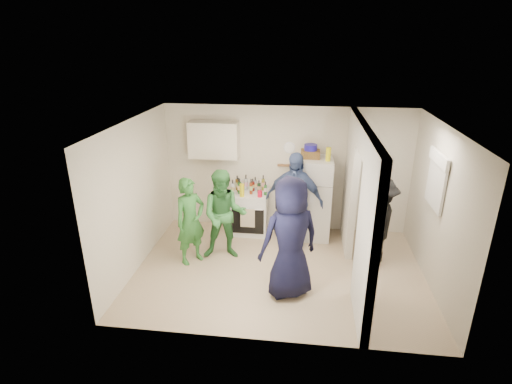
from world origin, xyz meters
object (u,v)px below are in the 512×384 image
person_denim (294,201)px  person_green_left (191,221)px  stove (250,212)px  person_nook (378,222)px  wicker_basket (310,154)px  person_navy (290,238)px  person_green_center (224,215)px  blue_bowl (311,147)px  yellow_cup_stack_top (328,154)px  fridge (313,199)px

person_denim → person_green_left: bearing=-142.4°
stove → person_nook: size_ratio=0.54×
wicker_basket → person_navy: (-0.27, -2.01, -0.73)m
stove → person_green_center: person_green_center is taller
person_denim → person_nook: (1.44, -0.44, -0.13)m
person_green_left → person_navy: bearing=-72.5°
blue_bowl → person_green_center: blue_bowl is taller
blue_bowl → person_navy: size_ratio=0.13×
blue_bowl → wicker_basket: bearing=0.0°
person_navy → yellow_cup_stack_top: bearing=-134.9°
person_green_left → person_navy: size_ratio=0.82×
blue_bowl → person_green_left: bearing=-147.6°
wicker_basket → person_denim: person_denim is taller
wicker_basket → person_green_left: (-1.99, -1.26, -0.90)m
person_navy → person_denim: bearing=-117.7°
person_green_center → person_denim: size_ratio=0.89×
person_nook → stove: bearing=-93.0°
wicker_basket → person_green_left: bearing=-147.6°
yellow_cup_stack_top → person_denim: (-0.58, -0.35, -0.80)m
person_green_center → person_navy: size_ratio=0.86×
blue_bowl → person_nook: (1.18, -0.94, -1.01)m
fridge → wicker_basket: (-0.10, 0.05, 0.87)m
blue_bowl → person_navy: (-0.27, -2.01, -0.86)m
blue_bowl → person_green_left: size_ratio=0.16×
stove → person_green_left: (-0.85, -1.24, 0.34)m
blue_bowl → yellow_cup_stack_top: size_ratio=0.96×
person_denim → person_navy: bearing=-76.5°
blue_bowl → person_nook: size_ratio=0.15×
person_denim → person_navy: person_navy is taller
stove → yellow_cup_stack_top: 1.95m
fridge → stove: bearing=178.6°
stove → person_denim: size_ratio=0.47×
wicker_basket → person_denim: (-0.26, -0.50, -0.75)m
stove → person_green_left: person_green_left is taller
person_green_left → yellow_cup_stack_top: bearing=-23.3°
person_denim → stove: bearing=165.1°
fridge → person_navy: (-0.37, -1.96, 0.15)m
stove → person_green_left: bearing=-124.3°
yellow_cup_stack_top → person_denim: size_ratio=0.14×
yellow_cup_stack_top → person_green_left: (-2.31, -1.11, -0.95)m
wicker_basket → person_navy: person_navy is taller
stove → fridge: 1.29m
yellow_cup_stack_top → person_nook: bearing=-42.5°
wicker_basket → blue_bowl: (0.00, 0.00, 0.13)m
wicker_basket → person_navy: size_ratio=0.19×
person_navy → person_nook: 1.81m
blue_bowl → person_green_left: blue_bowl is taller
yellow_cup_stack_top → person_green_left: size_ratio=0.16×
wicker_basket → person_green_center: (-1.44, -1.04, -0.85)m
stove → person_navy: 2.23m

